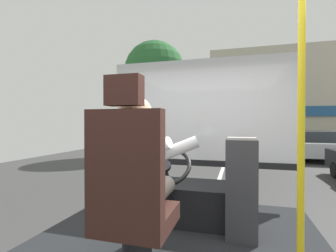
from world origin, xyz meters
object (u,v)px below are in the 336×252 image
at_px(driver_seat, 132,199).
at_px(parked_car_green, 294,139).
at_px(steering_console, 176,199).
at_px(parked_car_silver, 312,144).
at_px(bus_driver, 139,167).
at_px(fare_box, 241,189).
at_px(handrail_pole, 301,127).

bearing_deg(driver_seat, parked_car_green, 75.59).
distance_m(steering_console, parked_car_silver, 10.99).
height_order(bus_driver, fare_box, bus_driver).
relative_size(handrail_pole, fare_box, 2.22).
bearing_deg(handrail_pole, fare_box, 120.65).
bearing_deg(bus_driver, parked_car_silver, 70.62).
relative_size(fare_box, parked_car_green, 0.24).
relative_size(steering_console, handrail_pole, 0.53).
xyz_separation_m(driver_seat, steering_console, (0.00, 1.18, -0.36)).
bearing_deg(steering_console, parked_car_silver, 68.79).
bearing_deg(bus_driver, handrail_pole, 9.39).
bearing_deg(parked_car_green, fare_box, -102.79).
relative_size(driver_seat, steering_console, 1.22).
xyz_separation_m(fare_box, parked_car_green, (3.46, 15.23, -0.45)).
distance_m(bus_driver, fare_box, 1.07).
relative_size(driver_seat, parked_car_green, 0.35).
distance_m(fare_box, parked_car_green, 15.62).
distance_m(driver_seat, steering_console, 1.23).
relative_size(driver_seat, parked_car_silver, 0.34).
xyz_separation_m(driver_seat, parked_car_silver, (3.98, 11.43, -0.52)).
bearing_deg(steering_console, driver_seat, -90.00).
xyz_separation_m(steering_console, fare_box, (0.68, -0.29, 0.24)).
distance_m(bus_driver, handrail_pole, 1.08).
xyz_separation_m(parked_car_silver, parked_car_green, (0.16, 4.69, -0.05)).
bearing_deg(driver_seat, parked_car_silver, 70.81).
height_order(handrail_pole, parked_car_green, handrail_pole).
bearing_deg(driver_seat, steering_console, 90.00).
xyz_separation_m(steering_console, parked_car_silver, (3.98, 10.25, -0.16)).
xyz_separation_m(handrail_pole, parked_car_green, (3.11, 15.82, -1.02)).
xyz_separation_m(handrail_pole, fare_box, (-0.35, 0.59, -0.57)).
bearing_deg(parked_car_silver, driver_seat, -109.19).
relative_size(driver_seat, handrail_pole, 0.65).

